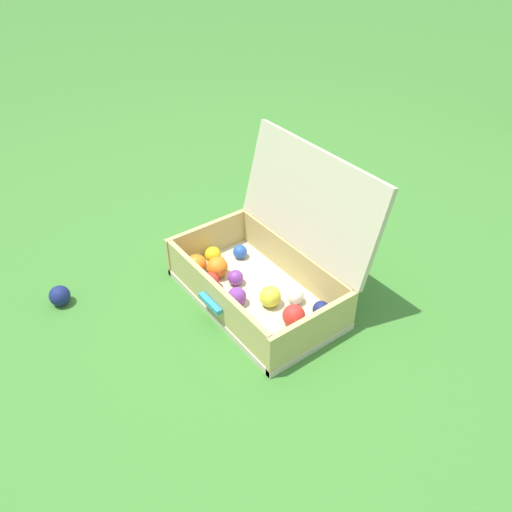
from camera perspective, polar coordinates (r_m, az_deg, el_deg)
The scene contains 3 objects.
ground_plane at distance 1.80m, azimuth -0.06°, elevation -4.82°, with size 16.00×16.00×0.00m, color #3D7A2D.
open_suitcase at distance 1.76m, azimuth 1.07°, elevation -1.26°, with size 0.60×0.46×0.49m.
stray_ball_on_grass at distance 1.88m, azimuth -20.65°, elevation -4.08°, with size 0.07×0.07×0.07m, color navy.
Camera 1 is at (1.07, -0.80, 1.20)m, focal length 36.63 mm.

